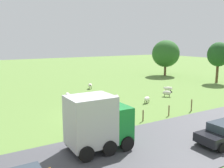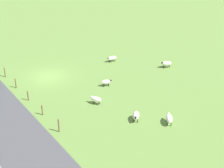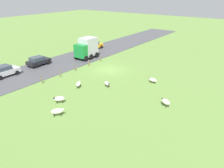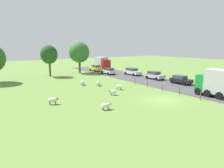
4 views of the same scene
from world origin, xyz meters
TOP-DOWN VIEW (x-y plane):
  - ground_plane at (0.00, 0.00)m, footprint 160.00×160.00m
  - sheep_0 at (-8.01, 0.86)m, footprint 1.28×0.64m
  - sheep_1 at (-3.84, 5.53)m, footprint 1.13×0.81m
  - sheep_2 at (-2.27, 12.20)m, footprint 1.19×1.21m
  - sheep_3 at (-4.23, 14.24)m, footprint 1.17×1.27m
  - sheep_4 at (-1.02, 7.86)m, footprint 0.93×1.17m
  - sheep_5 at (-12.11, 5.98)m, footprint 1.30×1.00m
  - fence_post_0 at (3.89, -2.77)m, footprint 0.12×0.12m
  - fence_post_1 at (3.89, 0.35)m, footprint 0.12×0.12m
  - fence_post_2 at (3.89, 3.47)m, footprint 0.12×0.12m
  - fence_post_3 at (3.89, 6.60)m, footprint 0.12×0.12m
  - fence_post_4 at (3.89, 9.72)m, footprint 0.12×0.12m

SIDE VIEW (x-z plane):
  - ground_plane at x=0.00m, z-range 0.00..0.00m
  - sheep_0 at x=-8.01m, z-range 0.11..0.82m
  - sheep_1 at x=-3.84m, z-range 0.13..0.84m
  - sheep_4 at x=-1.02m, z-range 0.13..0.89m
  - fence_post_3 at x=3.89m, z-range 0.00..1.02m
  - fence_post_2 at x=3.89m, z-range 0.00..1.03m
  - sheep_2 at x=-2.27m, z-range 0.12..0.91m
  - fence_post_1 at x=3.89m, z-range 0.00..1.06m
  - sheep_5 at x=-12.11m, z-range 0.13..0.94m
  - sheep_3 at x=-4.23m, z-range 0.13..0.94m
  - fence_post_0 at x=3.89m, z-range 0.00..1.13m
  - fence_post_4 at x=3.89m, z-range 0.00..1.24m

